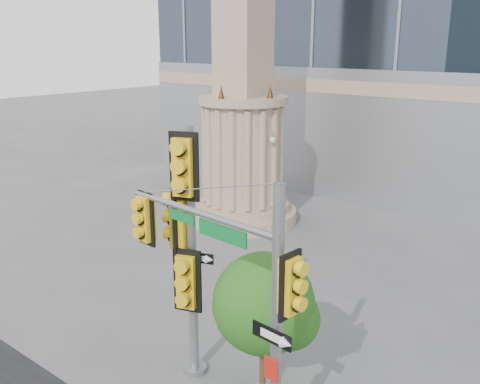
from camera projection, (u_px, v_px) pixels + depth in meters
The scene contains 5 objects.
ground at pixel (202, 377), 11.82m from camera, with size 120.00×120.00×0.00m, color #545456.
monument at pixel (243, 85), 20.67m from camera, with size 4.40×4.40×16.60m.
main_signal_pole at pixel (235, 287), 8.97m from camera, with size 4.00×0.72×5.17m.
secondary_signal_pole at pixel (186, 237), 11.06m from camera, with size 1.05×0.75×5.57m.
street_tree at pixel (266, 308), 10.49m from camera, with size 2.08×2.03×3.24m.
Camera 1 is at (7.09, -7.45, 7.19)m, focal length 40.00 mm.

